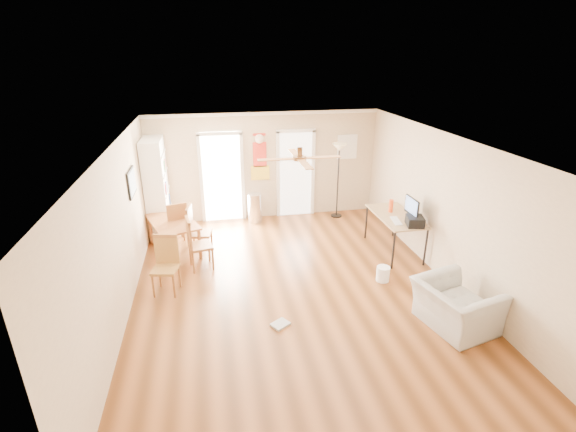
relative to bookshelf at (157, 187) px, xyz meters
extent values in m
plane|color=brown|center=(2.51, -2.99, -1.08)|extent=(7.00, 7.00, 0.00)
cube|color=red|center=(2.39, 0.49, 0.47)|extent=(0.46, 0.03, 1.10)
cube|color=white|center=(4.56, 0.48, 0.62)|extent=(0.50, 0.04, 0.60)
cube|color=black|center=(-0.21, -1.59, 0.62)|extent=(0.04, 0.66, 0.48)
cylinder|color=silver|center=(2.20, 0.20, -0.72)|extent=(0.37, 0.37, 0.72)
cube|color=silver|center=(4.71, -2.21, -0.28)|extent=(0.21, 0.45, 0.02)
cube|color=black|center=(4.96, -2.48, -0.19)|extent=(0.38, 0.42, 0.18)
cylinder|color=#F14915|center=(4.81, -1.72, -0.15)|extent=(0.09, 0.09, 0.27)
cylinder|color=white|center=(4.15, -3.02, -0.94)|extent=(0.26, 0.26, 0.28)
cube|color=#A2A29D|center=(2.08, -3.97, -1.06)|extent=(0.33, 0.31, 0.04)
imported|color=#AFAFA9|center=(4.66, -4.48, -0.73)|extent=(1.17, 1.27, 0.71)
camera|label=1|loc=(1.20, -9.12, 2.84)|focal=25.70mm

